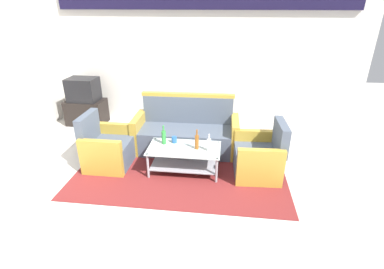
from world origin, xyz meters
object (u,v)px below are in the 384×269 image
Objects in this scene: bottle_clear at (209,144)px; bottle_green at (164,137)px; cup at (174,140)px; armchair_left at (107,148)px; coffee_table at (184,156)px; armchair_right at (259,157)px; bottle_brown at (197,142)px; couch at (186,133)px; tv_stand at (87,112)px; television at (83,89)px.

bottle_green is at bearing 168.27° from bottle_clear.
bottle_clear reaches higher than cup.
armchair_left is 1.26m from coffee_table.
armchair_right is at bearing 7.71° from bottle_clear.
bottle_brown is at bearing -24.36° from cup.
couch is at bearing 79.02° from cup.
bottle_clear is 0.86× the size of bottle_brown.
bottle_brown is at bearing -11.84° from bottle_green.
bottle_green is at bearing 168.16° from bottle_brown.
armchair_left reaches higher than tv_stand.
bottle_brown is (-0.18, 0.04, 0.02)m from bottle_clear.
bottle_clear is 0.19m from bottle_brown.
couch reaches higher than armchair_right.
armchair_right is at bearing 3.00° from coffee_table.
cup is (-0.11, -0.57, 0.14)m from couch.
bottle_clear is at bearing 86.55° from armchair_left.
armchair_right is at bearing 156.63° from television.
armchair_left reaches higher than coffee_table.
armchair_right is at bearing -4.44° from cup.
bottle_green is 3.04× the size of cup.
bottle_brown is at bearing -2.04° from coffee_table.
armchair_right reaches higher than tv_stand.
television is (-2.31, 0.97, 0.44)m from couch.
television is at bearing -23.63° from couch.
armchair_right is 0.81m from bottle_clear.
bottle_brown is (0.53, -0.11, 0.00)m from bottle_green.
bottle_green is at bearing 66.41° from couch.
armchair_left is 1.06× the size of tv_stand.
bottle_clear is 0.44× the size of television.
coffee_table is 2.93m from tv_stand.
bottle_clear is (0.45, -0.78, 0.20)m from couch.
armchair_left reaches higher than bottle_brown.
tv_stand is at bearing 144.54° from coffee_table.
coffee_table is 11.00× the size of cup.
armchair_right is 0.98m from bottle_brown.
bottle_clear is 2.70× the size of cup.
tv_stand reaches higher than coffee_table.
television reaches higher than bottle_brown.
bottle_green is at bearing -158.80° from cup.
couch is at bearing 119.94° from bottle_clear.
bottle_brown is at bearing 148.05° from television.
bottle_brown is (1.45, -0.07, 0.24)m from armchair_left.
armchair_right is 0.77× the size of coffee_table.
couch is 2.96× the size of television.
television reaches higher than armchair_left.
armchair_left and armchair_right have the same top height.
bottle_brown is 0.52× the size of television.
armchair_right is 2.79× the size of bottle_green.
cup is (-0.56, 0.21, -0.05)m from bottle_clear.
coffee_table is (1.26, -0.06, -0.02)m from armchair_left.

